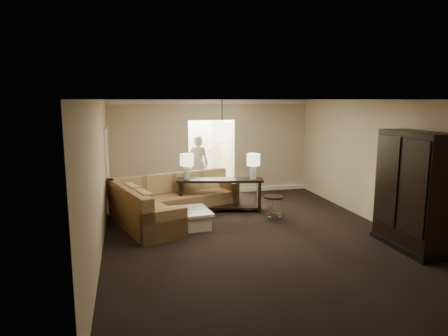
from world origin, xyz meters
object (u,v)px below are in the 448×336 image
object	(u,v)px
console_table	(220,192)
armoire	(413,193)
drink_table	(274,203)
sectional_sofa	(168,202)
coffee_table	(187,219)
person	(198,161)

from	to	relation	value
console_table	armoire	bearing A→B (deg)	-36.15
armoire	drink_table	world-z (taller)	armoire
sectional_sofa	drink_table	world-z (taller)	sectional_sofa
drink_table	sectional_sofa	bearing A→B (deg)	161.44
sectional_sofa	coffee_table	world-z (taller)	sectional_sofa
sectional_sofa	console_table	xyz separation A→B (m)	(1.34, 0.24, 0.12)
sectional_sofa	console_table	world-z (taller)	sectional_sofa
sectional_sofa	coffee_table	bearing A→B (deg)	-86.26
sectional_sofa	coffee_table	distance (m)	0.95
coffee_table	console_table	size ratio (longest dim) A/B	0.47
person	console_table	bearing A→B (deg)	111.54
drink_table	coffee_table	bearing A→B (deg)	-178.18
sectional_sofa	drink_table	size ratio (longest dim) A/B	5.83
console_table	armoire	size ratio (longest dim) A/B	0.99
console_table	person	bearing A→B (deg)	106.64
coffee_table	console_table	bearing A→B (deg)	47.60
coffee_table	armoire	bearing A→B (deg)	-29.94
coffee_table	console_table	distance (m)	1.53
sectional_sofa	console_table	size ratio (longest dim) A/B	1.51
sectional_sofa	person	size ratio (longest dim) A/B	1.74
sectional_sofa	coffee_table	xyz separation A→B (m)	(0.33, -0.87, -0.18)
sectional_sofa	armoire	world-z (taller)	armoire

